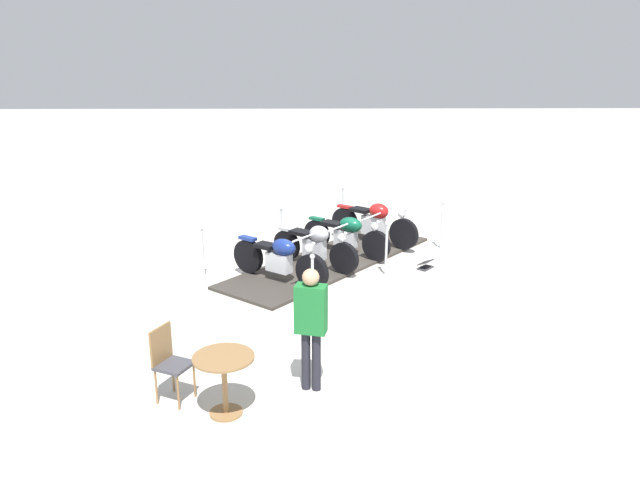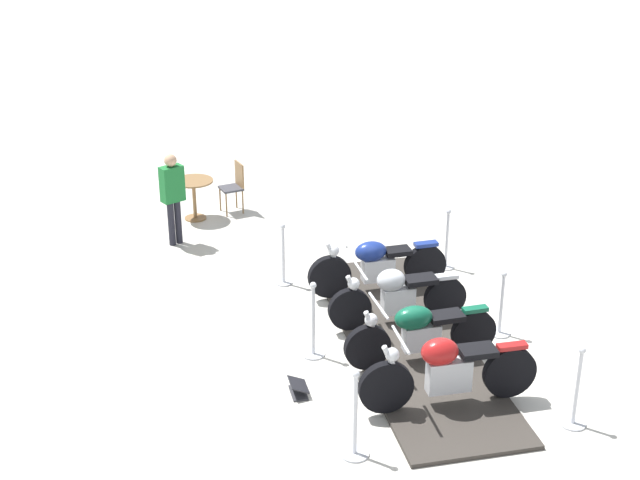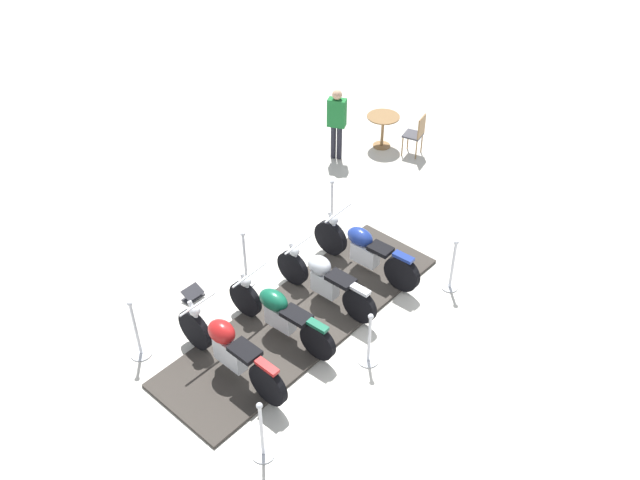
# 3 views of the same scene
# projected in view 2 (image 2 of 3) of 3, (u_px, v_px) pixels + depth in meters

# --- Properties ---
(ground_plane) EXTENTS (80.00, 80.00, 0.00)m
(ground_plane) POSITION_uv_depth(u_px,v_px,m) (408.00, 344.00, 12.99)
(ground_plane) COLOR beige
(display_platform) EXTENTS (5.27, 4.76, 0.06)m
(display_platform) POSITION_uv_depth(u_px,v_px,m) (408.00, 342.00, 12.97)
(display_platform) COLOR #38332D
(display_platform) RESTS_ON ground_plane
(motorcycle_navy) EXTENTS (1.47, 1.89, 1.00)m
(motorcycle_navy) POSITION_uv_depth(u_px,v_px,m) (376.00, 264.00, 14.22)
(motorcycle_navy) COLOR black
(motorcycle_navy) RESTS_ON display_platform
(motorcycle_chrome) EXTENTS (1.40, 1.75, 0.95)m
(motorcycle_chrome) POSITION_uv_depth(u_px,v_px,m) (396.00, 295.00, 13.25)
(motorcycle_chrome) COLOR black
(motorcycle_chrome) RESTS_ON display_platform
(motorcycle_forest) EXTENTS (1.40, 1.84, 0.95)m
(motorcycle_forest) POSITION_uv_depth(u_px,v_px,m) (419.00, 331.00, 12.28)
(motorcycle_forest) COLOR black
(motorcycle_forest) RESTS_ON display_platform
(motorcycle_maroon) EXTENTS (1.59, 1.88, 1.03)m
(motorcycle_maroon) POSITION_uv_depth(u_px,v_px,m) (447.00, 369.00, 11.29)
(motorcycle_maroon) COLOR black
(motorcycle_maroon) RESTS_ON display_platform
(stanchion_right_front) EXTENTS (0.29, 0.29, 1.06)m
(stanchion_right_front) POSITION_uv_depth(u_px,v_px,m) (283.00, 262.00, 14.63)
(stanchion_right_front) COLOR silver
(stanchion_right_front) RESTS_ON ground_plane
(stanchion_left_mid) EXTENTS (0.34, 0.34, 1.02)m
(stanchion_left_mid) POSITION_uv_depth(u_px,v_px,m) (501.00, 315.00, 13.14)
(stanchion_left_mid) COLOR silver
(stanchion_left_mid) RESTS_ON ground_plane
(stanchion_left_rear) EXTENTS (0.33, 0.33, 1.10)m
(stanchion_left_rear) POSITION_uv_depth(u_px,v_px,m) (576.00, 400.00, 11.05)
(stanchion_left_rear) COLOR silver
(stanchion_left_rear) RESTS_ON ground_plane
(stanchion_right_mid) EXTENTS (0.33, 0.33, 1.14)m
(stanchion_right_mid) POSITION_uv_depth(u_px,v_px,m) (313.00, 332.00, 12.56)
(stanchion_right_mid) COLOR silver
(stanchion_right_mid) RESTS_ON ground_plane
(stanchion_left_front) EXTENTS (0.30, 0.30, 1.07)m
(stanchion_left_front) POSITION_uv_depth(u_px,v_px,m) (446.00, 247.00, 15.19)
(stanchion_left_front) COLOR silver
(stanchion_left_front) RESTS_ON ground_plane
(stanchion_right_rear) EXTENTS (0.35, 0.35, 1.15)m
(stanchion_right_rear) POSITION_uv_depth(u_px,v_px,m) (355.00, 429.00, 10.49)
(stanchion_right_rear) COLOR silver
(stanchion_right_rear) RESTS_ON ground_plane
(info_placard) EXTENTS (0.42, 0.40, 0.20)m
(info_placard) POSITION_uv_depth(u_px,v_px,m) (298.00, 389.00, 11.79)
(info_placard) COLOR #333338
(info_placard) RESTS_ON ground_plane
(cafe_table) EXTENTS (0.75, 0.75, 0.78)m
(cafe_table) POSITION_uv_depth(u_px,v_px,m) (194.00, 190.00, 17.10)
(cafe_table) COLOR olive
(cafe_table) RESTS_ON ground_plane
(cafe_chair_near_table) EXTENTS (0.53, 0.53, 0.99)m
(cafe_chair_near_table) POSITION_uv_depth(u_px,v_px,m) (234.00, 184.00, 17.44)
(cafe_chair_near_table) COLOR olive
(cafe_chair_near_table) RESTS_ON ground_plane
(bystander_person) EXTENTS (0.31, 0.44, 1.69)m
(bystander_person) POSITION_uv_depth(u_px,v_px,m) (173.00, 191.00, 15.84)
(bystander_person) COLOR #23232D
(bystander_person) RESTS_ON ground_plane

